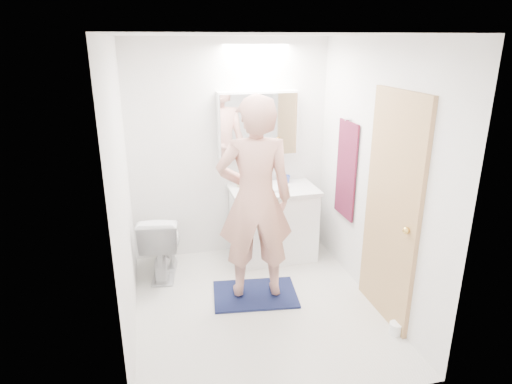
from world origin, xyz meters
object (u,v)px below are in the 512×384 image
object	(u,v)px
soap_bottle_a	(240,178)
toilet_paper_roll	(396,328)
soap_bottle_b	(257,176)
medicine_cabinet	(258,124)
vanity_cabinet	(273,224)
toilet	(162,243)
toothbrush_cup	(286,179)
person	(255,200)

from	to	relation	value
soap_bottle_a	toilet_paper_roll	world-z (taller)	soap_bottle_a
toilet_paper_roll	soap_bottle_b	bearing A→B (deg)	112.73
medicine_cabinet	toilet_paper_roll	size ratio (longest dim) A/B	8.00
soap_bottle_b	soap_bottle_a	bearing A→B (deg)	-171.36
vanity_cabinet	toilet_paper_roll	world-z (taller)	vanity_cabinet
medicine_cabinet	toilet	world-z (taller)	medicine_cabinet
soap_bottle_b	toilet_paper_roll	world-z (taller)	soap_bottle_b
medicine_cabinet	soap_bottle_b	world-z (taller)	medicine_cabinet
toothbrush_cup	toilet_paper_roll	xyz separation A→B (m)	(0.42, -1.79, -0.81)
medicine_cabinet	toilet	bearing A→B (deg)	-163.70
toilet	soap_bottle_a	distance (m)	1.09
toilet_paper_roll	toothbrush_cup	bearing A→B (deg)	103.13
medicine_cabinet	toothbrush_cup	distance (m)	0.72
toilet	medicine_cabinet	bearing A→B (deg)	-154.09
medicine_cabinet	person	distance (m)	1.13
toilet	soap_bottle_b	world-z (taller)	soap_bottle_b
person	toilet_paper_roll	distance (m)	1.63
vanity_cabinet	soap_bottle_b	bearing A→B (deg)	128.91
vanity_cabinet	toothbrush_cup	bearing A→B (deg)	39.21
person	soap_bottle_a	distance (m)	0.92
soap_bottle_a	person	bearing A→B (deg)	-93.61
toilet_paper_roll	soap_bottle_a	bearing A→B (deg)	118.23
person	toothbrush_cup	world-z (taller)	person
toilet	soap_bottle_a	world-z (taller)	soap_bottle_a
toilet	person	size ratio (longest dim) A/B	0.37
person	soap_bottle_b	size ratio (longest dim) A/B	9.97
soap_bottle_b	toothbrush_cup	size ratio (longest dim) A/B	2.07
medicine_cabinet	toilet	distance (m)	1.63
person	toothbrush_cup	xyz separation A→B (m)	(0.60, 0.93, -0.13)
person	toothbrush_cup	size ratio (longest dim) A/B	20.67
medicine_cabinet	soap_bottle_b	xyz separation A→B (m)	(-0.02, -0.03, -0.58)
toilet	toothbrush_cup	size ratio (longest dim) A/B	7.66
toilet_paper_roll	vanity_cabinet	bearing A→B (deg)	110.62
vanity_cabinet	toilet_paper_roll	size ratio (longest dim) A/B	8.18
toilet	toilet_paper_roll	distance (m)	2.41
person	soap_bottle_a	world-z (taller)	person
vanity_cabinet	soap_bottle_b	distance (m)	0.57
medicine_cabinet	soap_bottle_b	size ratio (longest dim) A/B	4.62
vanity_cabinet	medicine_cabinet	bearing A→B (deg)	121.38
soap_bottle_a	toothbrush_cup	world-z (taller)	soap_bottle_a
person	soap_bottle_a	size ratio (longest dim) A/B	9.52
person	soap_bottle_a	xyz separation A→B (m)	(0.06, 0.92, -0.08)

